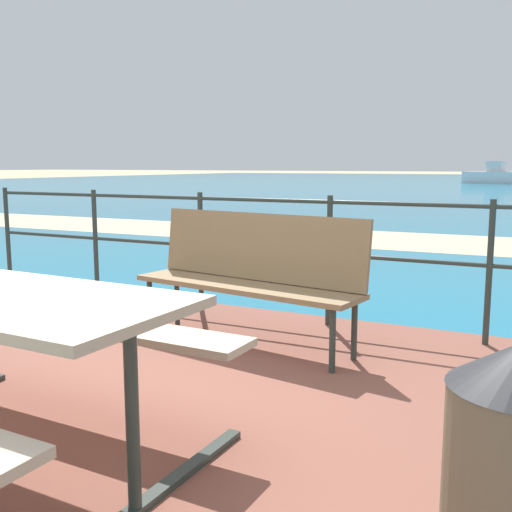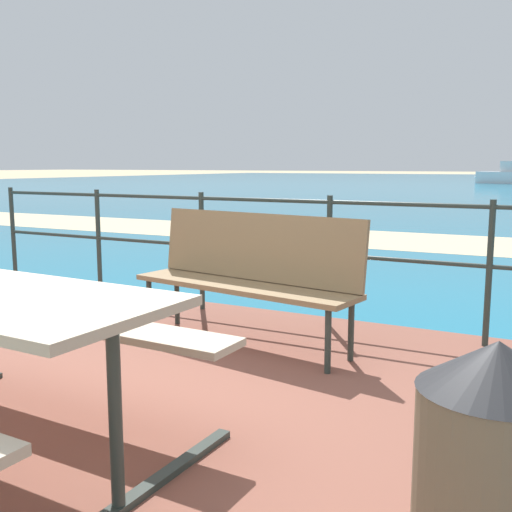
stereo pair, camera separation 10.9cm
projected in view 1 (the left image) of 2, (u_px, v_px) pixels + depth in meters
ground_plane at (53, 435)px, 2.97m from camera, size 240.00×240.00×0.00m
patio_paving at (53, 429)px, 2.96m from camera, size 6.40×5.20×0.06m
beach_strip at (414, 241)px, 10.41m from camera, size 54.04×3.63×0.01m
park_bench at (252, 268)px, 4.24m from camera, size 1.76×0.68×0.92m
railing_fence at (262, 241)px, 4.95m from camera, size 5.94×0.04×1.03m
boat_mid at (490, 176)px, 42.32m from camera, size 4.43×2.66×1.56m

